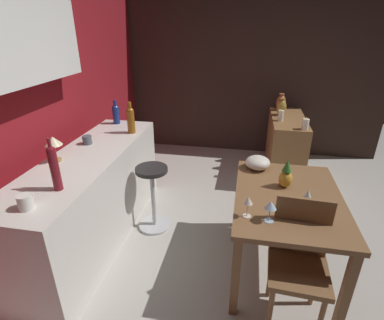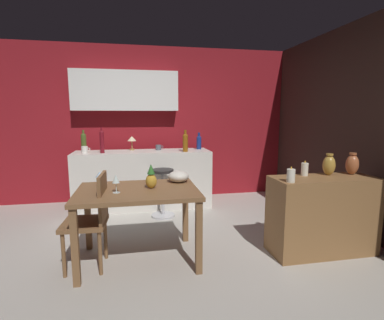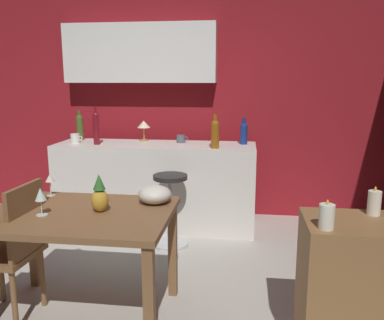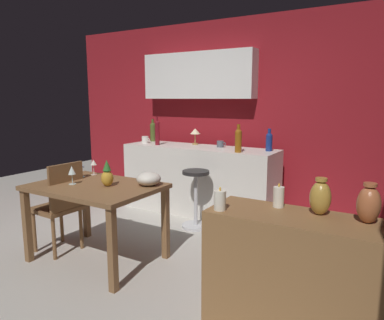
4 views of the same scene
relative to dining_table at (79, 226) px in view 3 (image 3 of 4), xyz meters
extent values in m
plane|color=#B7B2A8|center=(0.16, 0.23, -0.64)|extent=(9.00, 9.00, 0.00)
cube|color=maroon|center=(0.16, 2.33, 0.66)|extent=(5.20, 0.10, 2.60)
cube|color=white|center=(-0.14, 2.21, 1.21)|extent=(1.70, 0.32, 0.64)
cube|color=brown|center=(0.00, 0.00, 0.08)|extent=(1.18, 0.83, 0.04)
cube|color=brown|center=(-0.54, 0.37, -0.29)|extent=(0.06, 0.06, 0.70)
cube|color=brown|center=(0.54, 0.37, -0.29)|extent=(0.06, 0.06, 0.70)
cube|color=brown|center=(0.54, -0.37, -0.29)|extent=(0.06, 0.06, 0.70)
cube|color=silver|center=(0.10, 1.77, -0.19)|extent=(2.10, 0.60, 0.90)
cube|color=brown|center=(-0.51, -0.05, -0.20)|extent=(0.42, 0.42, 0.04)
cube|color=brown|center=(-0.33, -0.06, 0.04)|extent=(0.05, 0.38, 0.48)
cylinder|color=brown|center=(-0.66, 0.12, -0.43)|extent=(0.04, 0.04, 0.42)
cylinder|color=brown|center=(-0.36, -0.22, -0.43)|extent=(0.04, 0.04, 0.42)
cylinder|color=brown|center=(-0.34, 0.10, -0.43)|extent=(0.04, 0.04, 0.42)
cylinder|color=#262323|center=(0.36, 1.25, 0.03)|extent=(0.32, 0.32, 0.04)
cylinder|color=silver|center=(0.36, 1.25, -0.31)|extent=(0.04, 0.04, 0.65)
cylinder|color=silver|center=(0.36, 1.25, -0.63)|extent=(0.34, 0.34, 0.03)
cylinder|color=silver|center=(-0.37, 0.17, 0.10)|extent=(0.07, 0.07, 0.00)
cylinder|color=silver|center=(-0.37, 0.17, 0.15)|extent=(0.01, 0.01, 0.10)
cone|color=silver|center=(-0.37, 0.17, 0.23)|extent=(0.08, 0.08, 0.06)
cylinder|color=silver|center=(-0.34, 0.32, 0.10)|extent=(0.06, 0.06, 0.00)
cylinder|color=silver|center=(-0.34, 0.32, 0.15)|extent=(0.01, 0.01, 0.10)
cone|color=silver|center=(-0.34, 0.32, 0.23)|extent=(0.07, 0.07, 0.06)
cylinder|color=silver|center=(-0.20, -0.09, 0.10)|extent=(0.07, 0.07, 0.00)
cylinder|color=silver|center=(-0.20, -0.09, 0.15)|extent=(0.01, 0.01, 0.09)
cone|color=silver|center=(-0.20, -0.09, 0.23)|extent=(0.07, 0.07, 0.08)
ellipsoid|color=gold|center=(0.14, 0.02, 0.17)|extent=(0.11, 0.11, 0.14)
cone|color=#2D6B28|center=(0.14, 0.02, 0.29)|extent=(0.08, 0.08, 0.10)
ellipsoid|color=beige|center=(0.44, 0.24, 0.16)|extent=(0.23, 0.23, 0.12)
cylinder|color=#475623|center=(-0.80, 1.96, 0.38)|extent=(0.08, 0.08, 0.24)
sphere|color=#475623|center=(-0.80, 1.96, 0.50)|extent=(0.08, 0.08, 0.08)
cylinder|color=#475623|center=(-0.80, 1.96, 0.55)|extent=(0.03, 0.03, 0.07)
cylinder|color=maroon|center=(-0.49, 1.66, 0.41)|extent=(0.06, 0.06, 0.30)
sphere|color=maroon|center=(-0.49, 1.66, 0.56)|extent=(0.06, 0.06, 0.06)
cylinder|color=maroon|center=(-0.49, 1.66, 0.61)|extent=(0.02, 0.02, 0.07)
cylinder|color=navy|center=(1.03, 1.87, 0.35)|extent=(0.08, 0.08, 0.18)
sphere|color=navy|center=(1.03, 1.87, 0.44)|extent=(0.08, 0.08, 0.08)
cylinder|color=navy|center=(1.03, 1.87, 0.50)|extent=(0.04, 0.04, 0.07)
cylinder|color=#8C5114|center=(0.75, 1.58, 0.37)|extent=(0.08, 0.08, 0.24)
sphere|color=#8C5114|center=(0.75, 1.58, 0.49)|extent=(0.08, 0.08, 0.08)
cylinder|color=#8C5114|center=(0.75, 1.58, 0.55)|extent=(0.04, 0.04, 0.07)
cylinder|color=white|center=(-0.75, 1.72, 0.31)|extent=(0.09, 0.09, 0.10)
torus|color=white|center=(-0.69, 1.72, 0.31)|extent=(0.05, 0.01, 0.05)
cylinder|color=#515660|center=(0.36, 1.89, 0.30)|extent=(0.09, 0.09, 0.08)
torus|color=#515660|center=(0.42, 1.89, 0.30)|extent=(0.05, 0.01, 0.05)
cylinder|color=#A58447|center=(-0.06, 1.95, 0.27)|extent=(0.08, 0.08, 0.02)
cylinder|color=#A58447|center=(-0.06, 1.95, 0.34)|extent=(0.02, 0.02, 0.13)
cone|color=beige|center=(-0.06, 1.95, 0.44)|extent=(0.14, 0.14, 0.08)
cylinder|color=white|center=(1.46, -0.32, 0.24)|extent=(0.08, 0.08, 0.13)
ellipsoid|color=yellow|center=(1.46, -0.32, 0.32)|extent=(0.01, 0.01, 0.03)
cylinder|color=white|center=(1.76, -0.06, 0.24)|extent=(0.07, 0.07, 0.14)
ellipsoid|color=yellow|center=(1.76, -0.06, 0.32)|extent=(0.01, 0.01, 0.03)
camera|label=1|loc=(-2.14, 0.38, 1.34)|focal=27.99mm
camera|label=2|loc=(-0.01, -2.88, 0.82)|focal=27.62mm
camera|label=3|loc=(1.03, -2.33, 0.92)|focal=37.70mm
camera|label=4|loc=(2.46, -2.36, 0.89)|focal=33.84mm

